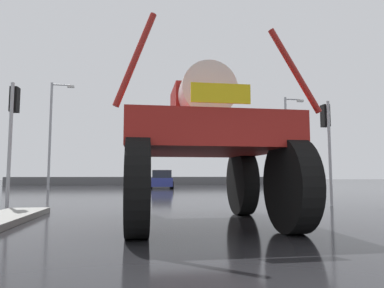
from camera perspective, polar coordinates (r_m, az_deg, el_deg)
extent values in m
plane|color=black|center=(20.95, -2.64, -8.26)|extent=(120.00, 120.00, 0.00)
cylinder|color=black|center=(9.45, -9.04, -6.36)|extent=(0.44, 1.85, 1.84)
cylinder|color=black|center=(9.89, 8.33, -6.32)|extent=(0.44, 1.85, 1.84)
cylinder|color=black|center=(6.26, -9.13, -6.98)|extent=(0.44, 1.85, 1.84)
cylinder|color=black|center=(6.91, 16.21, -6.67)|extent=(0.44, 1.85, 1.84)
cube|color=maroon|center=(8.03, 1.56, 1.00)|extent=(3.47, 3.92, 0.71)
cube|color=maroon|center=(8.55, 1.07, 6.17)|extent=(1.29, 1.43, 0.93)
cylinder|color=silver|center=(7.66, 2.31, 8.50)|extent=(1.19, 1.05, 1.19)
cylinder|color=maroon|center=(6.46, -9.55, 13.84)|extent=(0.77, 0.13, 1.80)
cylinder|color=maroon|center=(7.09, 16.87, 11.62)|extent=(1.06, 0.13, 1.67)
cube|color=yellow|center=(6.23, 4.86, 8.47)|extent=(1.10, 0.05, 0.36)
cube|color=navy|center=(29.02, -5.13, -6.35)|extent=(1.83, 4.15, 0.70)
cube|color=#23282D|center=(28.86, -5.11, -5.03)|extent=(1.63, 2.15, 0.64)
cylinder|color=black|center=(30.37, -6.81, -6.71)|extent=(0.20, 0.61, 0.60)
cylinder|color=black|center=(30.40, -3.58, -6.74)|extent=(0.20, 0.61, 0.60)
cylinder|color=black|center=(27.67, -6.84, -6.86)|extent=(0.20, 0.61, 0.60)
cylinder|color=black|center=(27.71, -3.30, -6.89)|extent=(0.20, 0.61, 0.60)
cylinder|color=#A8AAAF|center=(12.38, -28.23, -0.22)|extent=(0.11, 0.11, 4.13)
cube|color=black|center=(12.79, -27.61, 6.60)|extent=(0.24, 0.32, 0.84)
sphere|color=red|center=(13.02, -27.28, 7.60)|extent=(0.17, 0.17, 0.17)
sphere|color=#3C2403|center=(12.96, -27.33, 6.44)|extent=(0.17, 0.17, 0.17)
sphere|color=black|center=(12.92, -27.38, 5.26)|extent=(0.17, 0.17, 0.17)
cylinder|color=#A8AAAF|center=(13.47, 22.09, -1.38)|extent=(0.11, 0.11, 3.86)
cube|color=black|center=(13.81, 21.44, 4.41)|extent=(0.24, 0.32, 0.84)
sphere|color=red|center=(14.02, 21.01, 5.38)|extent=(0.17, 0.17, 0.17)
sphere|color=#3C2403|center=(13.98, 21.05, 4.29)|extent=(0.17, 0.17, 0.17)
sphere|color=black|center=(13.94, 21.09, 3.20)|extent=(0.17, 0.17, 0.17)
cylinder|color=#A8AAAF|center=(27.51, -22.71, 1.31)|extent=(0.18, 0.18, 8.09)
cylinder|color=#A8AAAF|center=(28.03, -21.05, 9.23)|extent=(1.37, 0.10, 0.10)
cube|color=silver|center=(27.86, -19.66, 9.06)|extent=(0.50, 0.24, 0.16)
cylinder|color=#A8AAAF|center=(26.91, 15.53, 0.17)|extent=(0.18, 0.18, 7.10)
cylinder|color=#A8AAAF|center=(27.68, 16.52, 7.18)|extent=(1.22, 0.10, 0.10)
cube|color=silver|center=(27.92, 17.67, 6.90)|extent=(0.50, 0.24, 0.16)
cube|color=#59595B|center=(37.94, -5.20, -6.19)|extent=(32.74, 0.24, 0.90)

